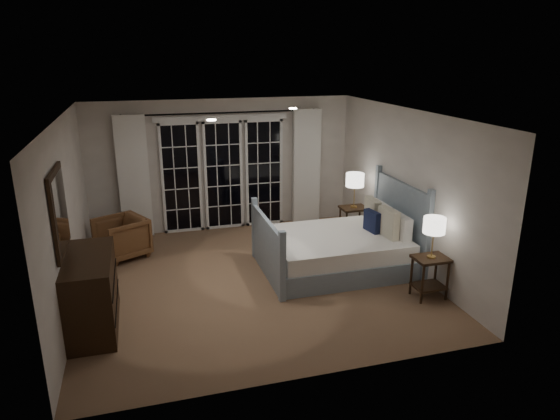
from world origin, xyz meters
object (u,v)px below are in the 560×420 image
object	(u,v)px
armchair	(122,238)
lamp_right	(355,180)
lamp_left	(434,226)
nightstand_left	(430,271)
nightstand_right	(353,218)
bed	(339,248)
dresser	(92,292)

from	to	relation	value
armchair	lamp_right	bearing A→B (deg)	59.40
lamp_left	armchair	xyz separation A→B (m)	(-4.17, 2.70, -0.72)
nightstand_left	nightstand_right	xyz separation A→B (m)	(-0.08, 2.43, 0.00)
nightstand_left	lamp_left	xyz separation A→B (m)	(0.00, 0.00, 0.67)
armchair	bed	bearing A→B (deg)	40.11
bed	armchair	xyz separation A→B (m)	(-3.34, 1.42, 0.01)
lamp_right	dresser	distance (m)	4.87
lamp_right	bed	bearing A→B (deg)	-123.24
bed	dresser	distance (m)	3.74
lamp_left	nightstand_left	bearing A→B (deg)	180.00
lamp_left	bed	bearing A→B (deg)	123.11
lamp_left	dresser	distance (m)	4.54
lamp_right	armchair	xyz separation A→B (m)	(-4.09, 0.27, -0.77)
nightstand_left	armchair	distance (m)	4.97
lamp_right	dresser	world-z (taller)	lamp_right
armchair	dresser	distance (m)	2.28
nightstand_left	nightstand_right	bearing A→B (deg)	91.94
nightstand_left	lamp_right	size ratio (longest dim) A/B	0.96
bed	armchair	distance (m)	3.63
nightstand_left	nightstand_right	size ratio (longest dim) A/B	0.99
dresser	lamp_right	bearing A→B (deg)	24.31
lamp_left	armchair	bearing A→B (deg)	147.05
bed	nightstand_left	distance (m)	1.53
nightstand_left	dresser	size ratio (longest dim) A/B	0.45
nightstand_right	lamp_left	bearing A→B (deg)	-88.06
lamp_left	lamp_right	bearing A→B (deg)	91.94
nightstand_left	armchair	xyz separation A→B (m)	(-4.17, 2.70, -0.05)
bed	lamp_right	bearing A→B (deg)	56.76
bed	lamp_left	bearing A→B (deg)	-56.89
bed	nightstand_left	size ratio (longest dim) A/B	3.79
nightstand_right	lamp_right	bearing A→B (deg)	26.57
armchair	dresser	bearing A→B (deg)	-34.57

